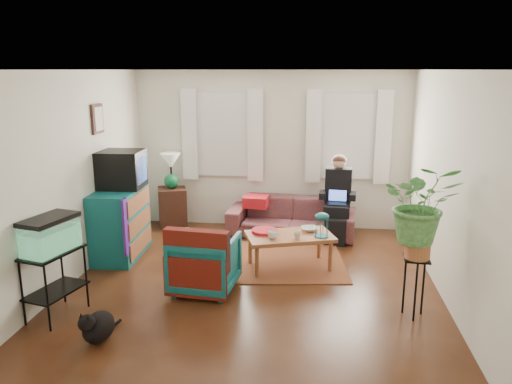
# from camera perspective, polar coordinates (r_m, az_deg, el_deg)

# --- Properties ---
(floor) EXTENTS (4.50, 5.00, 0.01)m
(floor) POSITION_cam_1_polar(r_m,az_deg,el_deg) (6.27, -0.44, -10.69)
(floor) COLOR #4F2B14
(floor) RESTS_ON ground
(ceiling) EXTENTS (4.50, 5.00, 0.01)m
(ceiling) POSITION_cam_1_polar(r_m,az_deg,el_deg) (5.71, -0.49, 13.80)
(ceiling) COLOR white
(ceiling) RESTS_ON wall_back
(wall_back) EXTENTS (4.50, 0.01, 2.60)m
(wall_back) POSITION_cam_1_polar(r_m,az_deg,el_deg) (8.30, 1.71, 4.79)
(wall_back) COLOR silver
(wall_back) RESTS_ON floor
(wall_front) EXTENTS (4.50, 0.01, 2.60)m
(wall_front) POSITION_cam_1_polar(r_m,az_deg,el_deg) (3.49, -5.67, -8.13)
(wall_front) COLOR silver
(wall_front) RESTS_ON floor
(wall_left) EXTENTS (0.01, 5.00, 2.60)m
(wall_left) POSITION_cam_1_polar(r_m,az_deg,el_deg) (6.52, -20.48, 1.43)
(wall_left) COLOR silver
(wall_left) RESTS_ON floor
(wall_right) EXTENTS (0.01, 5.00, 2.60)m
(wall_right) POSITION_cam_1_polar(r_m,az_deg,el_deg) (6.01, 21.35, 0.34)
(wall_right) COLOR silver
(wall_right) RESTS_ON floor
(window_left) EXTENTS (1.08, 0.04, 1.38)m
(window_left) POSITION_cam_1_polar(r_m,az_deg,el_deg) (8.35, -3.80, 6.56)
(window_left) COLOR white
(window_left) RESTS_ON wall_back
(window_right) EXTENTS (1.08, 0.04, 1.38)m
(window_right) POSITION_cam_1_polar(r_m,az_deg,el_deg) (8.23, 10.47, 6.25)
(window_right) COLOR white
(window_right) RESTS_ON wall_back
(curtains_left) EXTENTS (1.36, 0.06, 1.50)m
(curtains_left) POSITION_cam_1_polar(r_m,az_deg,el_deg) (8.27, -3.90, 6.49)
(curtains_left) COLOR white
(curtains_left) RESTS_ON wall_back
(curtains_right) EXTENTS (1.36, 0.06, 1.50)m
(curtains_right) POSITION_cam_1_polar(r_m,az_deg,el_deg) (8.15, 10.51, 6.18)
(curtains_right) COLOR white
(curtains_right) RESTS_ON wall_back
(picture_frame) EXTENTS (0.04, 0.32, 0.40)m
(picture_frame) POSITION_cam_1_polar(r_m,az_deg,el_deg) (7.17, -17.59, 7.97)
(picture_frame) COLOR #3D2616
(picture_frame) RESTS_ON wall_left
(area_rug) EXTENTS (2.17, 1.82, 0.01)m
(area_rug) POSITION_cam_1_polar(r_m,az_deg,el_deg) (7.04, 1.72, -7.82)
(area_rug) COLOR brown
(area_rug) RESTS_ON floor
(sofa) EXTENTS (2.07, 0.97, 0.79)m
(sofa) POSITION_cam_1_polar(r_m,az_deg,el_deg) (8.03, 4.06, -2.18)
(sofa) COLOR brown
(sofa) RESTS_ON floor
(seated_person) EXTENTS (0.56, 0.66, 1.20)m
(seated_person) POSITION_cam_1_polar(r_m,az_deg,el_deg) (7.91, 9.29, -1.02)
(seated_person) COLOR black
(seated_person) RESTS_ON sofa
(side_table) EXTENTS (0.58, 0.58, 0.66)m
(side_table) POSITION_cam_1_polar(r_m,az_deg,el_deg) (8.58, -9.52, -1.72)
(side_table) COLOR #3F2E17
(side_table) RESTS_ON floor
(table_lamp) EXTENTS (0.43, 0.43, 0.60)m
(table_lamp) POSITION_cam_1_polar(r_m,az_deg,el_deg) (8.44, -9.68, 2.30)
(table_lamp) COLOR white
(table_lamp) RESTS_ON side_table
(dresser) EXTENTS (0.59, 1.11, 0.98)m
(dresser) POSITION_cam_1_polar(r_m,az_deg,el_deg) (7.34, -15.24, -3.40)
(dresser) COLOR #116868
(dresser) RESTS_ON floor
(crt_tv) EXTENTS (0.62, 0.57, 0.52)m
(crt_tv) POSITION_cam_1_polar(r_m,az_deg,el_deg) (7.25, -15.17, 2.54)
(crt_tv) COLOR black
(crt_tv) RESTS_ON dresser
(aquarium_stand) EXTENTS (0.52, 0.73, 0.74)m
(aquarium_stand) POSITION_cam_1_polar(r_m,az_deg,el_deg) (5.84, -21.96, -9.73)
(aquarium_stand) COLOR black
(aquarium_stand) RESTS_ON floor
(aquarium) EXTENTS (0.47, 0.67, 0.39)m
(aquarium) POSITION_cam_1_polar(r_m,az_deg,el_deg) (5.65, -22.47, -4.46)
(aquarium) COLOR #7FD899
(aquarium) RESTS_ON aquarium_stand
(black_cat) EXTENTS (0.36, 0.48, 0.37)m
(black_cat) POSITION_cam_1_polar(r_m,az_deg,el_deg) (5.27, -17.58, -14.16)
(black_cat) COLOR black
(black_cat) RESTS_ON floor
(armchair) EXTENTS (0.80, 0.76, 0.75)m
(armchair) POSITION_cam_1_polar(r_m,az_deg,el_deg) (6.07, -5.86, -7.78)
(armchair) COLOR #116169
(armchair) RESTS_ON floor
(serape_throw) EXTENTS (0.77, 0.25, 0.62)m
(serape_throw) POSITION_cam_1_polar(r_m,az_deg,el_deg) (5.75, -6.83, -7.35)
(serape_throw) COLOR #9E0A0A
(serape_throw) RESTS_ON armchair
(coffee_table) EXTENTS (1.27, 0.94, 0.47)m
(coffee_table) POSITION_cam_1_polar(r_m,az_deg,el_deg) (6.74, 3.84, -6.76)
(coffee_table) COLOR brown
(coffee_table) RESTS_ON floor
(cup_a) EXTENTS (0.16, 0.16, 0.10)m
(cup_a) POSITION_cam_1_polar(r_m,az_deg,el_deg) (6.49, 1.92, -4.90)
(cup_a) COLOR white
(cup_a) RESTS_ON coffee_table
(cup_b) EXTENTS (0.13, 0.13, 0.10)m
(cup_b) POSITION_cam_1_polar(r_m,az_deg,el_deg) (6.49, 4.75, -4.96)
(cup_b) COLOR beige
(cup_b) RESTS_ON coffee_table
(bowl) EXTENTS (0.28, 0.28, 0.06)m
(bowl) POSITION_cam_1_polar(r_m,az_deg,el_deg) (6.83, 6.16, -4.22)
(bowl) COLOR white
(bowl) RESTS_ON coffee_table
(snack_tray) EXTENTS (0.44, 0.44, 0.04)m
(snack_tray) POSITION_cam_1_polar(r_m,az_deg,el_deg) (6.73, 0.99, -4.48)
(snack_tray) COLOR #B21414
(snack_tray) RESTS_ON coffee_table
(birdcage) EXTENTS (0.23, 0.23, 0.33)m
(birdcage) POSITION_cam_1_polar(r_m,az_deg,el_deg) (6.58, 7.54, -3.71)
(birdcage) COLOR #115B6B
(birdcage) RESTS_ON coffee_table
(plant_stand) EXTENTS (0.30, 0.30, 0.67)m
(plant_stand) POSITION_cam_1_polar(r_m,az_deg,el_deg) (5.69, 17.64, -10.33)
(plant_stand) COLOR black
(plant_stand) RESTS_ON floor
(potted_plant) EXTENTS (0.81, 0.71, 0.85)m
(potted_plant) POSITION_cam_1_polar(r_m,az_deg,el_deg) (5.43, 18.25, -2.61)
(potted_plant) COLOR #599947
(potted_plant) RESTS_ON plant_stand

